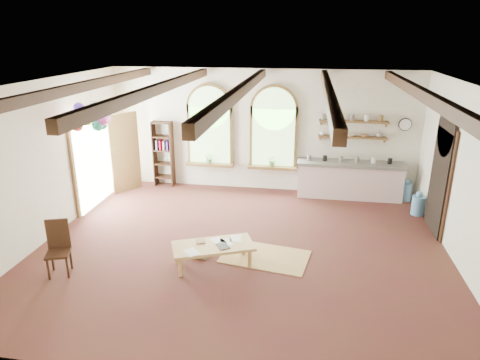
% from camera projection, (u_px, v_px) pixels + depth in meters
% --- Properties ---
extents(floor, '(8.00, 8.00, 0.00)m').
position_uv_depth(floor, '(241.00, 248.00, 8.50)').
color(floor, '#4E2220').
rests_on(floor, ground).
extents(ceiling_beams, '(6.20, 6.80, 0.18)m').
position_uv_depth(ceiling_beams, '(241.00, 90.00, 7.48)').
color(ceiling_beams, '#341C10').
rests_on(ceiling_beams, ceiling).
extents(window_left, '(1.30, 0.28, 2.20)m').
position_uv_depth(window_left, '(210.00, 129.00, 11.37)').
color(window_left, brown).
rests_on(window_left, floor).
extents(window_right, '(1.30, 0.28, 2.20)m').
position_uv_depth(window_right, '(274.00, 131.00, 11.11)').
color(window_right, brown).
rests_on(window_right, floor).
extents(left_doorway, '(0.10, 1.90, 2.50)m').
position_uv_depth(left_doorway, '(93.00, 158.00, 10.40)').
color(left_doorway, brown).
rests_on(left_doorway, floor).
extents(right_doorway, '(0.10, 1.30, 2.40)m').
position_uv_depth(right_doorway, '(439.00, 182.00, 8.93)').
color(right_doorway, black).
rests_on(right_doorway, floor).
extents(kitchen_counter, '(2.68, 0.62, 0.94)m').
position_uv_depth(kitchen_counter, '(349.00, 180.00, 10.97)').
color(kitchen_counter, beige).
rests_on(kitchen_counter, floor).
extents(wall_shelf_lower, '(1.70, 0.24, 0.04)m').
position_uv_depth(wall_shelf_lower, '(352.00, 137.00, 10.79)').
color(wall_shelf_lower, brown).
rests_on(wall_shelf_lower, wall_back).
extents(wall_shelf_upper, '(1.70, 0.24, 0.04)m').
position_uv_depth(wall_shelf_upper, '(354.00, 121.00, 10.66)').
color(wall_shelf_upper, brown).
rests_on(wall_shelf_upper, wall_back).
extents(wall_clock, '(0.32, 0.04, 0.32)m').
position_uv_depth(wall_clock, '(405.00, 125.00, 10.55)').
color(wall_clock, black).
rests_on(wall_clock, wall_back).
extents(bookshelf, '(0.53, 0.32, 1.80)m').
position_uv_depth(bookshelf, '(163.00, 154.00, 11.71)').
color(bookshelf, '#341C10').
rests_on(bookshelf, floor).
extents(coffee_table, '(1.60, 1.18, 0.42)m').
position_uv_depth(coffee_table, '(213.00, 247.00, 7.75)').
color(coffee_table, tan).
rests_on(coffee_table, floor).
extents(side_chair, '(0.50, 0.50, 0.98)m').
position_uv_depth(side_chair, '(59.00, 259.00, 7.52)').
color(side_chair, '#341C10').
rests_on(side_chair, floor).
extents(floor_mat, '(1.75, 1.25, 0.02)m').
position_uv_depth(floor_mat, '(265.00, 256.00, 8.15)').
color(floor_mat, tan).
rests_on(floor_mat, floor).
extents(floor_cushion, '(0.57, 0.57, 0.09)m').
position_uv_depth(floor_cushion, '(198.00, 250.00, 8.32)').
color(floor_cushion, gray).
rests_on(floor_cushion, floor).
extents(water_jug_a, '(0.30, 0.30, 0.58)m').
position_uv_depth(water_jug_a, '(406.00, 191.00, 10.83)').
color(water_jug_a, '#5289B0').
rests_on(water_jug_a, floor).
extents(water_jug_b, '(0.30, 0.30, 0.58)m').
position_uv_depth(water_jug_b, '(418.00, 204.00, 9.98)').
color(water_jug_b, '#5289B0').
rests_on(water_jug_b, floor).
extents(balloon_cluster, '(0.76, 0.84, 1.15)m').
position_uv_depth(balloon_cluster, '(92.00, 117.00, 9.18)').
color(balloon_cluster, silver).
rests_on(balloon_cluster, floor).
extents(table_book, '(0.23, 0.28, 0.02)m').
position_uv_depth(table_book, '(196.00, 241.00, 7.85)').
color(table_book, olive).
rests_on(table_book, coffee_table).
extents(tablet, '(0.31, 0.32, 0.01)m').
position_uv_depth(tablet, '(223.00, 246.00, 7.68)').
color(tablet, black).
rests_on(tablet, coffee_table).
extents(potted_plant_left, '(0.27, 0.23, 0.30)m').
position_uv_depth(potted_plant_left, '(210.00, 158.00, 11.53)').
color(potted_plant_left, '#598C4C').
rests_on(potted_plant_left, window_left).
extents(potted_plant_right, '(0.27, 0.23, 0.30)m').
position_uv_depth(potted_plant_right, '(272.00, 161.00, 11.27)').
color(potted_plant_right, '#598C4C').
rests_on(potted_plant_right, window_right).
extents(shelf_cup_a, '(0.12, 0.10, 0.10)m').
position_uv_depth(shelf_cup_a, '(322.00, 133.00, 10.88)').
color(shelf_cup_a, white).
rests_on(shelf_cup_a, wall_shelf_lower).
extents(shelf_cup_b, '(0.10, 0.10, 0.09)m').
position_uv_depth(shelf_cup_b, '(336.00, 134.00, 10.83)').
color(shelf_cup_b, beige).
rests_on(shelf_cup_b, wall_shelf_lower).
extents(shelf_bowl_a, '(0.22, 0.22, 0.05)m').
position_uv_depth(shelf_bowl_a, '(350.00, 135.00, 10.78)').
color(shelf_bowl_a, beige).
rests_on(shelf_bowl_a, wall_shelf_lower).
extents(shelf_bowl_b, '(0.20, 0.20, 0.06)m').
position_uv_depth(shelf_bowl_b, '(365.00, 136.00, 10.73)').
color(shelf_bowl_b, '#8C664C').
rests_on(shelf_bowl_b, wall_shelf_lower).
extents(shelf_vase, '(0.18, 0.18, 0.19)m').
position_uv_depth(shelf_vase, '(379.00, 134.00, 10.65)').
color(shelf_vase, slate).
rests_on(shelf_vase, wall_shelf_lower).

